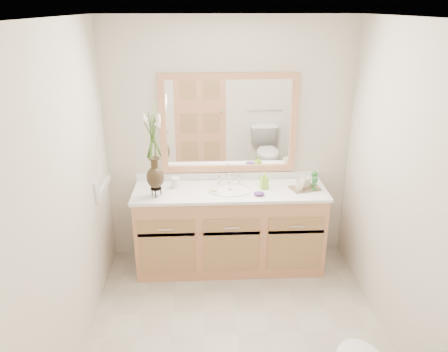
{
  "coord_description": "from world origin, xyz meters",
  "views": [
    {
      "loc": [
        -0.23,
        -2.8,
        2.47
      ],
      "look_at": [
        -0.07,
        0.65,
        1.11
      ],
      "focal_mm": 35.0,
      "sensor_mm": 36.0,
      "label": 1
    }
  ],
  "objects_px": {
    "flower_vase": "(153,142)",
    "soap_bottle": "(264,181)",
    "tray": "(305,188)",
    "tumbler": "(175,182)"
  },
  "relations": [
    {
      "from": "tray",
      "to": "soap_bottle",
      "type": "bearing_deg",
      "value": 159.04
    },
    {
      "from": "tumbler",
      "to": "flower_vase",
      "type": "bearing_deg",
      "value": -130.07
    },
    {
      "from": "soap_bottle",
      "to": "tray",
      "type": "distance_m",
      "value": 0.39
    },
    {
      "from": "tumbler",
      "to": "tray",
      "type": "bearing_deg",
      "value": -4.28
    },
    {
      "from": "tray",
      "to": "tumbler",
      "type": "bearing_deg",
      "value": 160.06
    },
    {
      "from": "flower_vase",
      "to": "tray",
      "type": "height_order",
      "value": "flower_vase"
    },
    {
      "from": "tumbler",
      "to": "soap_bottle",
      "type": "xyz_separation_m",
      "value": [
        0.85,
        -0.06,
        0.02
      ]
    },
    {
      "from": "flower_vase",
      "to": "tray",
      "type": "relative_size",
      "value": 2.87
    },
    {
      "from": "flower_vase",
      "to": "soap_bottle",
      "type": "distance_m",
      "value": 1.12
    },
    {
      "from": "flower_vase",
      "to": "soap_bottle",
      "type": "height_order",
      "value": "flower_vase"
    }
  ]
}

